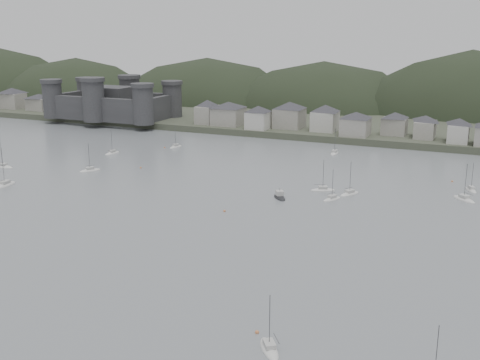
% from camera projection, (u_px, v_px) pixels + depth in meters
% --- Properties ---
extents(ground, '(900.00, 900.00, 0.00)m').
position_uv_depth(ground, '(72.00, 307.00, 106.05)').
color(ground, slate).
rests_on(ground, ground).
extents(far_shore_land, '(900.00, 250.00, 3.00)m').
position_uv_depth(far_shore_land, '(383.00, 106.00, 366.70)').
color(far_shore_land, '#383D2D').
rests_on(far_shore_land, ground).
extents(forested_ridge, '(851.55, 103.94, 102.57)m').
position_uv_depth(forested_ridge, '(381.00, 133.00, 345.36)').
color(forested_ridge, black).
rests_on(forested_ridge, ground).
extents(castle, '(66.00, 43.00, 20.00)m').
position_uv_depth(castle, '(113.00, 102.00, 309.48)').
color(castle, '#333336').
rests_on(castle, far_shore_land).
extents(waterfront_town, '(451.48, 28.46, 12.92)m').
position_uv_depth(waterfront_town, '(455.00, 127.00, 246.25)').
color(waterfront_town, gray).
rests_on(waterfront_town, far_shore_land).
extents(sailboat_lead, '(3.29, 7.70, 10.23)m').
position_uv_depth(sailboat_lead, '(176.00, 147.00, 248.28)').
color(sailboat_lead, silver).
rests_on(sailboat_lead, ground).
extents(moored_fleet, '(248.68, 176.29, 13.53)m').
position_uv_depth(moored_fleet, '(200.00, 208.00, 163.92)').
color(moored_fleet, silver).
rests_on(moored_fleet, ground).
extents(motor_launch_far, '(6.67, 7.54, 3.79)m').
position_uv_depth(motor_launch_far, '(280.00, 197.00, 174.21)').
color(motor_launch_far, black).
rests_on(motor_launch_far, ground).
extents(mooring_buoys, '(115.97, 127.97, 0.70)m').
position_uv_depth(mooring_buoys, '(240.00, 190.00, 181.74)').
color(mooring_buoys, '#CF7945').
rests_on(mooring_buoys, ground).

